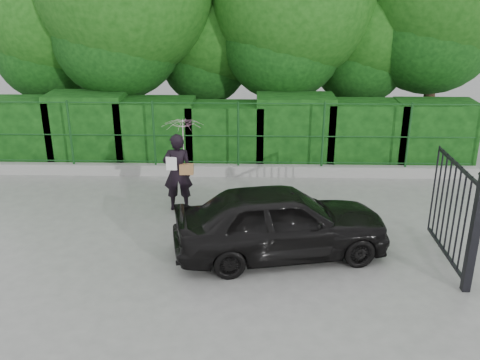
{
  "coord_description": "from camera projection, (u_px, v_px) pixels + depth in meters",
  "views": [
    {
      "loc": [
        0.8,
        -9.46,
        5.26
      ],
      "look_at": [
        0.53,
        1.3,
        1.1
      ],
      "focal_mm": 40.0,
      "sensor_mm": 36.0,
      "label": 1
    }
  ],
  "objects": [
    {
      "name": "gate",
      "position": [
        465.0,
        218.0,
        9.53
      ],
      "size": [
        0.22,
        2.33,
        2.36
      ],
      "color": "black",
      "rests_on": "ground"
    },
    {
      "name": "woman",
      "position": [
        181.0,
        152.0,
        12.33
      ],
      "size": [
        0.98,
        0.96,
        2.2
      ],
      "color": "black",
      "rests_on": "ground"
    },
    {
      "name": "car",
      "position": [
        281.0,
        221.0,
        10.5
      ],
      "size": [
        4.46,
        2.47,
        1.44
      ],
      "primitive_type": "imported",
      "rotation": [
        0.0,
        0.0,
        1.76
      ],
      "color": "black",
      "rests_on": "ground"
    },
    {
      "name": "hedge",
      "position": [
        224.0,
        132.0,
        15.52
      ],
      "size": [
        14.2,
        1.2,
        2.09
      ],
      "color": "black",
      "rests_on": "ground"
    },
    {
      "name": "ground",
      "position": [
        212.0,
        254.0,
        10.74
      ],
      "size": [
        80.0,
        80.0,
        0.0
      ],
      "primitive_type": "plane",
      "color": "gray"
    },
    {
      "name": "fence",
      "position": [
        232.0,
        134.0,
        14.5
      ],
      "size": [
        14.13,
        0.06,
        1.8
      ],
      "color": "#144218",
      "rests_on": "kerb"
    },
    {
      "name": "kerb",
      "position": [
        224.0,
        170.0,
        14.88
      ],
      "size": [
        14.0,
        0.25,
        0.3
      ],
      "primitive_type": "cube",
      "color": "#9E9E99",
      "rests_on": "ground"
    }
  ]
}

